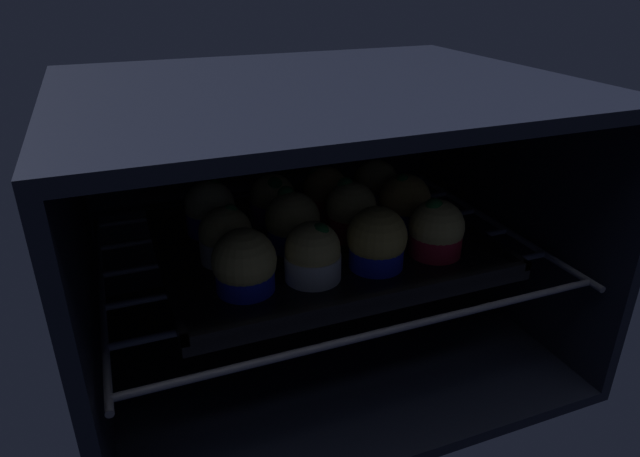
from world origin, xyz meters
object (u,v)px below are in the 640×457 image
Objects in this scene: muffin_row0_col2 at (377,241)px; muffin_row1_col0 at (226,237)px; muffin_row1_col3 at (404,203)px; muffin_row2_col2 at (325,193)px; muffin_row2_col3 at (375,186)px; baking_tray at (320,245)px; muffin_row1_col2 at (351,212)px; muffin_row1_col1 at (293,223)px; muffin_row0_col1 at (313,254)px; muffin_row2_col0 at (210,210)px; muffin_row0_col0 at (244,264)px; muffin_row2_col1 at (273,201)px; muffin_row0_col3 at (436,231)px.

muffin_row0_col2 is 17.95cm from muffin_row1_col0.
muffin_row2_col2 is at bearing 137.28° from muffin_row1_col3.
muffin_row2_col3 is (8.09, 16.48, -0.14)cm from muffin_row0_col2.
muffin_row1_col3 is 11.43cm from muffin_row2_col2.
baking_tray is 5.88cm from muffin_row1_col2.
muffin_row1_col1 is 17.50cm from muffin_row2_col3.
muffin_row0_col2 is (3.77, -8.50, 3.79)cm from baking_tray.
muffin_row0_col2 is at bearing -90.69° from muffin_row2_col2.
muffin_row2_col0 is at bearing 116.50° from muffin_row0_col1.
baking_tray is 14.84cm from muffin_row0_col0.
muffin_row0_col1 is (-4.16, -8.40, 3.56)cm from baking_tray.
muffin_row0_col2 is 18.36cm from muffin_row2_col1.
baking_tray is 12.69cm from muffin_row1_col0.
muffin_row0_col2 is at bearing -27.06° from muffin_row1_col0.
muffin_row0_col0 is 15.70cm from muffin_row0_col2.
muffin_row0_col1 is at bearing -134.34° from muffin_row2_col3.
muffin_row2_col0 is (-24.79, 7.84, -0.18)cm from muffin_row1_col3.
muffin_row2_col3 is (23.78, 16.03, 0.01)cm from muffin_row0_col0.
muffin_row0_col0 is 23.90cm from muffin_row0_col3.
muffin_row0_col3 reaches higher than muffin_row0_col0.
muffin_row0_col0 is (-11.93, -8.04, 3.64)cm from baking_tray.
muffin_row0_col0 is at bearing -88.25° from muffin_row2_col0.
muffin_row1_col1 is (8.24, 7.98, 0.11)cm from muffin_row0_col0.
muffin_row0_col1 is 1.00× the size of muffin_row2_col2.
muffin_row1_col2 is at bearing 1.64° from muffin_row1_col0.
baking_tray is at bearing 1.56° from muffin_row1_col0.
muffin_row2_col3 is at bearing 46.35° from muffin_row1_col2.
muffin_row1_col1 is at bearing -152.64° from muffin_row2_col3.
muffin_row0_col1 is at bearing -116.33° from baking_tray.
muffin_row0_col3 is at bearing -63.94° from muffin_row2_col2.
muffin_row1_col3 is at bearing 1.54° from muffin_row1_col0.
muffin_row2_col1 is (-16.09, 7.93, -0.29)cm from muffin_row1_col3.
muffin_row2_col1 is at bearing 133.50° from muffin_row0_col3.
muffin_row0_col1 is at bearing -93.22° from muffin_row1_col1.
muffin_row1_col3 reaches higher than muffin_row0_col3.
muffin_row2_col0 is (-0.21, 8.50, 0.19)cm from muffin_row1_col0.
muffin_row2_col0 reaches higher than baking_tray.
muffin_row2_col1 is at bearing 0.59° from muffin_row2_col0.
muffin_row1_col3 is at bearing 27.86° from muffin_row0_col1.
muffin_row0_col0 and muffin_row2_col0 have the same top height.
muffin_row1_col2 reaches higher than muffin_row1_col1.
muffin_row2_col2 is at bearing 46.78° from muffin_row1_col1.
muffin_row1_col0 is 0.88× the size of muffin_row1_col2.
muffin_row1_col3 is at bearing -26.24° from muffin_row2_col1.
muffin_row0_col3 is at bearing -0.56° from muffin_row0_col0.
muffin_row1_col0 is at bearing -178.44° from baking_tray.
muffin_row0_col0 reaches higher than baking_tray.
baking_tray is at bearing 113.90° from muffin_row0_col2.
muffin_row0_col3 is 18.21cm from muffin_row2_col2.
muffin_row1_col1 is 8.32cm from muffin_row2_col1.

